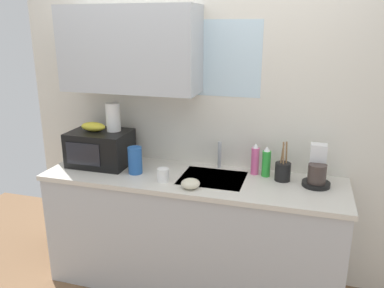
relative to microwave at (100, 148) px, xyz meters
name	(u,v)px	position (x,y,z in m)	size (l,w,h in m)	color
kitchen_wall_assembly	(190,105)	(0.66, 0.26, 0.33)	(2.97, 0.42, 2.50)	silver
counter_unit	(192,230)	(0.77, -0.05, -0.58)	(2.20, 0.63, 0.90)	#B2B7BC
sink_faucet	(219,155)	(0.92, 0.19, -0.03)	(0.03, 0.03, 0.21)	#B2B5BA
microwave	(100,148)	(0.00, 0.00, 0.00)	(0.46, 0.35, 0.27)	black
banana_bunch	(93,127)	(-0.05, 0.00, 0.17)	(0.20, 0.11, 0.07)	gold
paper_towel_roll	(113,117)	(0.10, 0.05, 0.24)	(0.11, 0.11, 0.22)	white
coffee_maker	(317,170)	(1.63, 0.06, -0.03)	(0.19, 0.21, 0.28)	black
dish_soap_bottle_pink	(255,160)	(1.20, 0.14, -0.02)	(0.06, 0.06, 0.24)	#E55999
dish_soap_bottle_green	(266,162)	(1.28, 0.12, -0.03)	(0.06, 0.06, 0.23)	green
cereal_canister	(135,160)	(0.34, -0.10, -0.03)	(0.10, 0.10, 0.20)	#2659A5
mug_white	(163,175)	(0.60, -0.19, -0.09)	(0.08, 0.08, 0.10)	white
utensil_crock	(283,171)	(1.40, 0.07, -0.06)	(0.11, 0.11, 0.29)	black
small_bowl	(191,184)	(0.82, -0.25, -0.10)	(0.13, 0.13, 0.07)	beige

